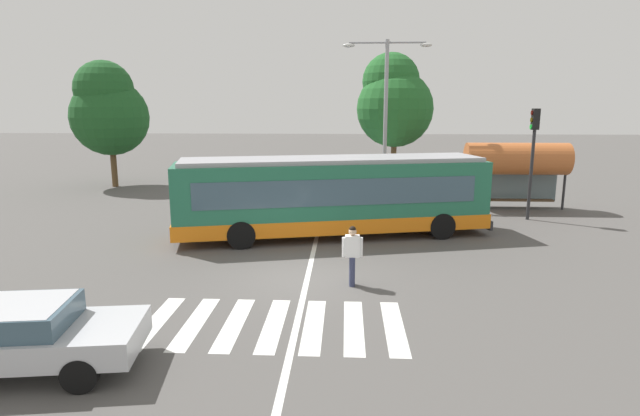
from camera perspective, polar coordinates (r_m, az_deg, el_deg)
ground_plane at (r=15.09m, az=-1.87°, el=-7.79°), size 160.00×160.00×0.00m
city_transit_bus at (r=19.38m, az=1.45°, el=1.38°), size 12.28×5.26×3.06m
pedestrian_crossing_street at (r=14.14m, az=3.67°, el=-5.01°), size 0.58×0.31×1.72m
foreground_sedan at (r=11.30m, az=-31.12°, el=-12.08°), size 4.72×2.45×1.35m
parked_car_silver at (r=30.78m, az=-8.47°, el=3.43°), size 2.01×4.57×1.35m
parked_car_champagne at (r=30.36m, az=-3.36°, el=3.43°), size 1.98×4.56×1.35m
parked_car_blue at (r=30.28m, az=1.59°, el=3.42°), size 1.89×4.51×1.35m
parked_car_white at (r=30.40m, az=6.68°, el=3.38°), size 1.95×4.54×1.35m
parked_car_red at (r=30.61m, az=12.10°, el=3.26°), size 1.93×4.53×1.35m
traffic_light_far_corner at (r=23.96m, az=22.91°, el=6.43°), size 0.33×0.32×4.87m
bus_stop_shelter at (r=26.29m, az=21.30°, el=5.07°), size 4.84×1.54×3.25m
twin_arm_street_lamp at (r=26.37m, az=7.44°, el=11.63°), size 4.41×0.32×8.22m
background_tree_left at (r=34.04m, az=-22.77°, el=10.23°), size 4.68×4.68×7.70m
background_tree_right at (r=33.42m, az=8.32°, el=11.87°), size 4.89×4.89×8.36m
crosswalk_painted_stripes at (r=12.04m, az=-5.23°, el=-12.93°), size 5.99×2.96×0.01m
lane_center_line at (r=16.97m, az=-0.90°, el=-5.58°), size 0.16×24.00×0.01m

